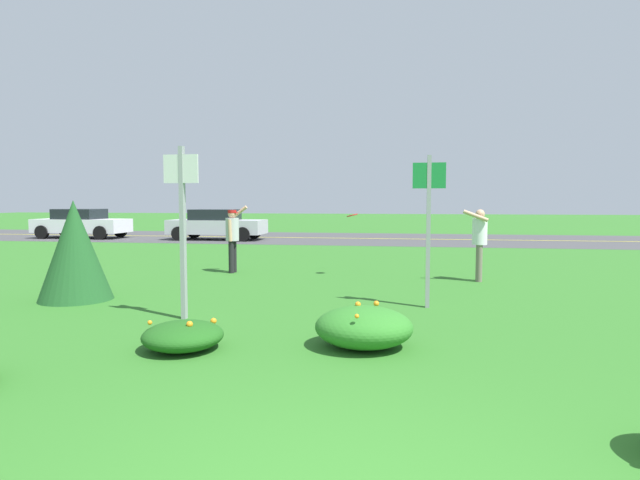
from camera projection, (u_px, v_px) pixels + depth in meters
The scene contains 13 objects.
ground_plane at pixel (391, 270), 14.31m from camera, with size 120.00×120.00×0.00m, color #2D6B23.
highway_strip at pixel (399, 239), 25.68m from camera, with size 120.00×8.56×0.01m, color #424244.
highway_center_stripe at pixel (399, 239), 25.68m from camera, with size 120.00×0.16×0.00m, color yellow.
daylily_clump_near_camera at pixel (364, 327), 6.72m from camera, with size 1.25×1.15×0.56m.
daylily_clump_front_center at pixel (183, 336), 6.62m from camera, with size 1.01×1.03×0.40m.
sign_post_near_path at pixel (182, 215), 8.23m from camera, with size 0.56×0.10×2.71m.
sign_post_by_roadside at pixel (429, 216), 9.11m from camera, with size 0.56×0.10×2.64m.
evergreen_shrub_side at pixel (75, 250), 9.87m from camera, with size 1.33×1.33×1.88m, color #1E5123.
person_thrower_red_cap_gray_shirt at pixel (232, 234), 13.62m from camera, with size 0.53×0.50×1.74m.
person_catcher_white_shirt at pixel (479, 238), 12.17m from camera, with size 0.58×0.50×1.66m.
frisbee_red at pixel (352, 215), 12.94m from camera, with size 0.27×0.28×0.09m.
car_white_leftmost at pixel (81, 223), 26.28m from camera, with size 4.50×2.00×1.45m.
car_silver_center_left at pixel (217, 224), 25.13m from camera, with size 4.50×2.00×1.45m.
Camera 1 is at (0.42, -2.77, 1.87)m, focal length 29.67 mm.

